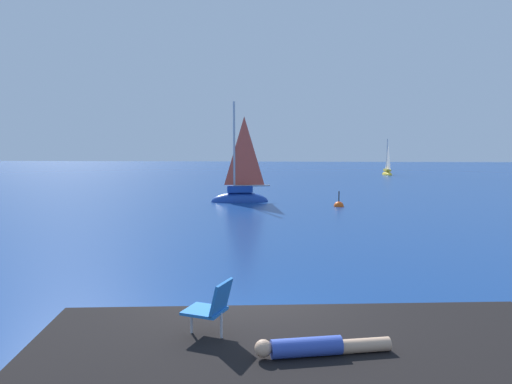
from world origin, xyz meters
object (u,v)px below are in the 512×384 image
Objects in this scene: sailboat_near at (240,196)px; sailboat_far at (387,173)px; marker_buoy at (339,206)px; beach_chair at (212,305)px; person_sunbather at (316,347)px.

sailboat_far is at bearing -127.84° from sailboat_near.
beach_chair is at bearing -100.98° from marker_buoy.
beach_chair is 0.71× the size of marker_buoy.
sailboat_near is 1.51× the size of sailboat_far.
sailboat_far is 5.41× the size of beach_chair.
person_sunbather is 2.18× the size of beach_chair.
sailboat_near is at bearing 162.73° from marker_buoy.
sailboat_near reaches higher than sailboat_far.
beach_chair is 20.80m from marker_buoy.
sailboat_far is 27.78m from marker_buoy.
sailboat_near is at bearing 85.32° from person_sunbather.
marker_buoy is at bearing 154.82° from sailboat_far.
person_sunbather is at bearing 178.21° from beach_chair.
beach_chair reaches higher than person_sunbather.
sailboat_far is (13.80, 24.80, -0.12)m from sailboat_near.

